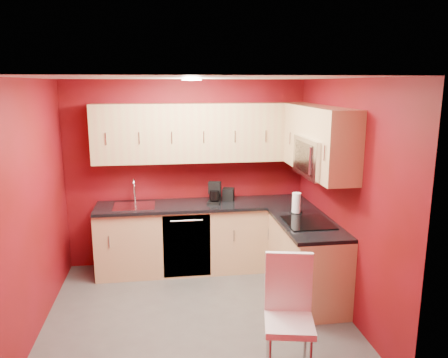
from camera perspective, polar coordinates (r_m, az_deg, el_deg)
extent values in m
plane|color=#4F4D4A|center=(4.97, -3.51, -17.16)|extent=(3.20, 3.20, 0.00)
plane|color=white|center=(4.32, -3.96, 13.04)|extent=(3.20, 3.20, 0.00)
plane|color=maroon|center=(5.94, -4.87, 0.71)|extent=(3.20, 0.00, 3.20)
plane|color=maroon|center=(3.07, -1.46, -10.57)|extent=(3.20, 0.00, 3.20)
plane|color=maroon|center=(4.65, -23.81, -3.63)|extent=(0.00, 3.00, 3.00)
plane|color=maroon|center=(4.87, 15.41, -2.31)|extent=(0.00, 3.00, 3.00)
cube|color=tan|center=(5.89, -2.59, -7.61)|extent=(2.80, 0.60, 0.87)
cube|color=tan|center=(5.24, 10.73, -10.42)|extent=(0.60, 1.30, 0.87)
cube|color=black|center=(5.74, -2.62, -3.39)|extent=(2.80, 0.63, 0.04)
cube|color=black|center=(5.07, 10.83, -5.75)|extent=(0.63, 1.27, 0.04)
cube|color=tan|center=(5.69, -2.85, 6.09)|extent=(2.80, 0.35, 0.75)
cube|color=tan|center=(5.50, 10.49, 5.67)|extent=(0.35, 0.57, 0.75)
cube|color=tan|center=(4.43, 15.23, 3.86)|extent=(0.35, 0.22, 0.75)
cube|color=tan|center=(4.86, 13.09, 7.18)|extent=(0.35, 0.76, 0.33)
cube|color=silver|center=(4.89, 12.60, 2.82)|extent=(0.40, 0.76, 0.42)
cube|color=black|center=(4.83, 10.49, 2.78)|extent=(0.02, 0.62, 0.33)
cylinder|color=silver|center=(4.61, 11.15, 2.31)|extent=(0.02, 0.02, 0.29)
cube|color=black|center=(5.03, 10.92, -5.60)|extent=(0.50, 0.55, 0.01)
cube|color=silver|center=(5.72, -11.64, -3.54)|extent=(0.52, 0.42, 0.02)
cylinder|color=silver|center=(5.87, -11.59, -1.74)|extent=(0.02, 0.02, 0.26)
torus|color=silver|center=(5.78, -11.69, -0.66)|extent=(0.02, 0.16, 0.16)
cylinder|color=silver|center=(5.72, -11.70, -1.40)|extent=(0.02, 0.02, 0.12)
cube|color=black|center=(5.60, -4.87, -8.72)|extent=(0.60, 0.02, 0.82)
cylinder|color=white|center=(4.62, -4.24, 12.81)|extent=(0.20, 0.20, 0.01)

